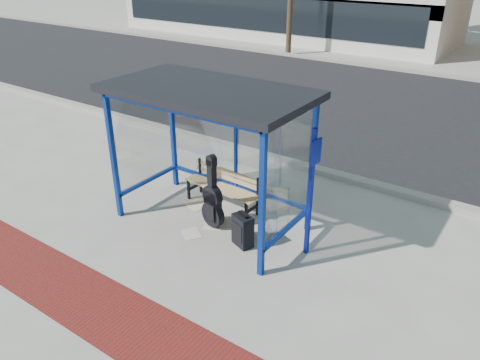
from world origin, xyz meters
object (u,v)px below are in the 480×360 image
Objects in this scene: guitar_bag at (213,202)px; backpack at (242,231)px; bench at (224,185)px; suitcase at (243,231)px.

backpack is (0.66, -0.07, -0.29)m from guitar_bag.
guitar_bag reaches higher than backpack.
bench is at bearing 123.42° from guitar_bag.
bench is 1.36m from suitcase.
guitar_bag is 0.80m from suitcase.
guitar_bag is 0.73m from backpack.
bench is 0.74m from guitar_bag.
suitcase is 0.19m from backpack.
guitar_bag is at bearing -166.86° from backpack.
suitcase is at bearing -36.48° from backpack.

